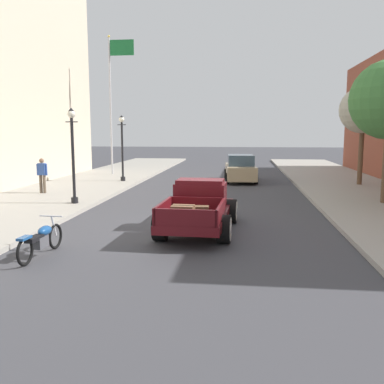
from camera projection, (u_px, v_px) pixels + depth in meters
name	position (u px, v px, depth m)	size (l,w,h in m)	color
ground_plane	(195.00, 227.00, 13.72)	(140.00, 140.00, 0.00)	#3D3D42
hotrod_truck_maroon	(200.00, 206.00, 13.37)	(2.34, 5.00, 1.58)	#510F14
motorcycle_parked	(41.00, 239.00, 10.44)	(0.62, 2.12, 0.93)	black
car_background_tan	(240.00, 169.00, 26.01)	(2.07, 4.40, 1.65)	tan
pedestrian_sidewalk_left	(42.00, 173.00, 20.17)	(0.53, 0.22, 1.65)	brown
street_lamp_near	(73.00, 148.00, 17.11)	(0.50, 0.32, 3.85)	black
street_lamp_far	(122.00, 143.00, 24.91)	(0.50, 0.32, 3.85)	black
flagpole	(114.00, 90.00, 28.31)	(1.74, 0.16, 9.16)	#B2B2B7
street_tree_second	(363.00, 110.00, 22.98)	(2.54, 2.54, 5.34)	brown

